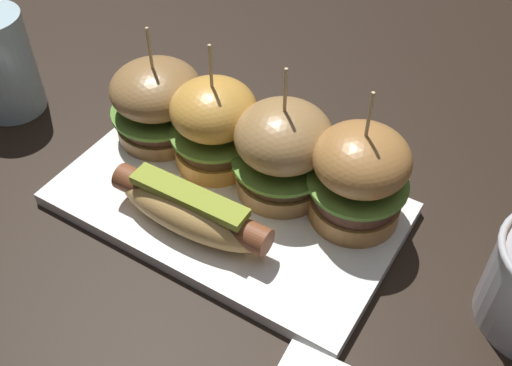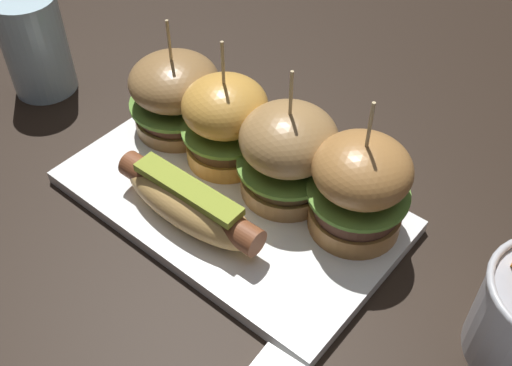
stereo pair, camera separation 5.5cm
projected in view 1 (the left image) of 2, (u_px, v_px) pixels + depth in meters
The scene contains 8 objects.
ground_plane at pixel (228, 209), 0.60m from camera, with size 3.00×3.00×0.00m, color black.
platter_main at pixel (227, 204), 0.60m from camera, with size 0.33×0.19×0.01m, color white.
hot_dog at pixel (190, 210), 0.55m from camera, with size 0.16×0.05×0.05m.
slider_far_left at pixel (157, 101), 0.63m from camera, with size 0.10×0.10×0.13m.
slider_center_left at pixel (214, 124), 0.60m from camera, with size 0.09×0.09×0.14m.
slider_center_right at pixel (283, 150), 0.57m from camera, with size 0.10×0.10×0.14m.
slider_far_right at pixel (359, 176), 0.54m from camera, with size 0.09×0.09×0.14m.
water_glass at pixel (1, 64), 0.68m from camera, with size 0.07×0.07×0.12m, color silver.
Camera 1 is at (0.24, -0.33, 0.45)m, focal length 42.41 mm.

